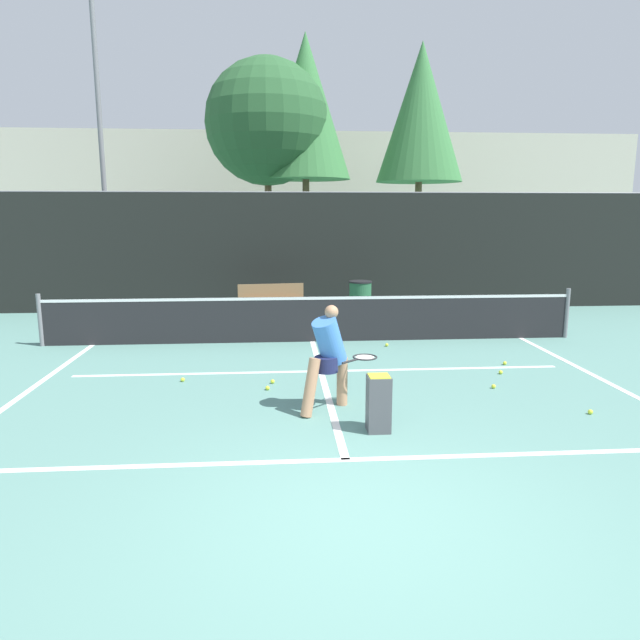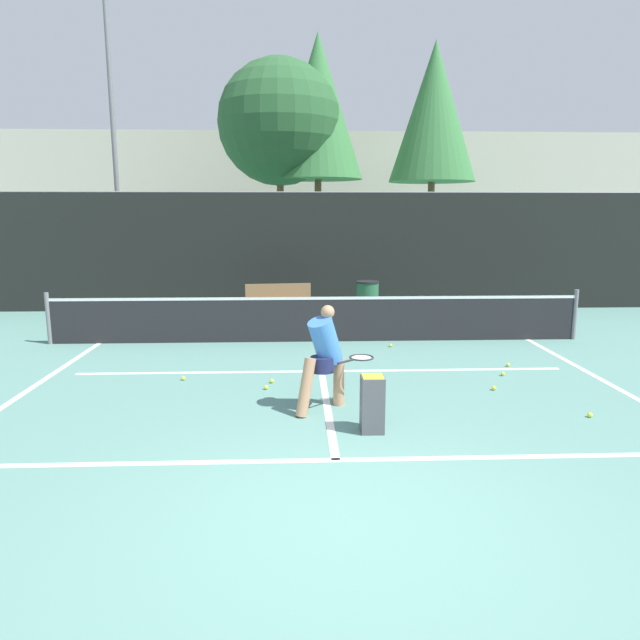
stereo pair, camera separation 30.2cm
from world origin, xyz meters
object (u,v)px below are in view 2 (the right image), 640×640
player_practicing (325,355)px  parked_car (334,275)px  ball_hopper (372,403)px  courtside_bench (279,299)px  trash_bin (367,299)px

player_practicing → parked_car: 11.69m
player_practicing → ball_hopper: 1.07m
courtside_bench → trash_bin: (2.29, -0.14, 0.00)m
player_practicing → parked_car: size_ratio=0.32×
player_practicing → ball_hopper: player_practicing is taller
player_practicing → courtside_bench: size_ratio=0.84×
player_practicing → ball_hopper: size_ratio=2.04×
courtside_bench → parked_car: size_ratio=0.38×
courtside_bench → trash_bin: bearing=-9.7°
ball_hopper → parked_car: 12.49m
ball_hopper → courtside_bench: size_ratio=0.41×
player_practicing → ball_hopper: (0.54, -0.83, -0.40)m
ball_hopper → courtside_bench: courtside_bench is taller
parked_car → player_practicing: bearing=-94.4°
ball_hopper → courtside_bench: bearing=99.8°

